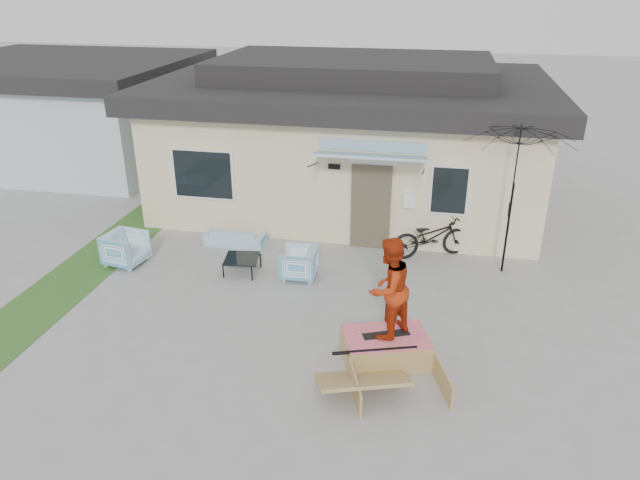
% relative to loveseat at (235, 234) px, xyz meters
% --- Properties ---
extents(ground, '(90.00, 90.00, 0.00)m').
position_rel_loveseat_xyz_m(ground, '(2.26, -3.93, -0.29)').
color(ground, gray).
rests_on(ground, ground).
extents(grass_strip, '(1.40, 8.00, 0.01)m').
position_rel_loveseat_xyz_m(grass_strip, '(-2.94, -1.93, -0.29)').
color(grass_strip, '#2B5722').
rests_on(grass_strip, ground).
extents(house, '(10.80, 8.49, 4.10)m').
position_rel_loveseat_xyz_m(house, '(2.26, 4.06, 1.65)').
color(house, beige).
rests_on(house, ground).
extents(neighbor_house, '(8.60, 7.60, 3.50)m').
position_rel_loveseat_xyz_m(neighbor_house, '(-8.24, 6.07, 1.49)').
color(neighbor_house, '#AEC3CE').
rests_on(neighbor_house, ground).
extents(loveseat, '(1.50, 0.49, 0.58)m').
position_rel_loveseat_xyz_m(loveseat, '(0.00, 0.00, 0.00)').
color(loveseat, teal).
rests_on(loveseat, ground).
extents(armchair_left, '(0.89, 0.93, 0.85)m').
position_rel_loveseat_xyz_m(armchair_left, '(-2.12, -1.51, 0.13)').
color(armchair_left, teal).
rests_on(armchair_left, ground).
extents(armchair_right, '(0.72, 0.76, 0.77)m').
position_rel_loveseat_xyz_m(armchair_right, '(1.93, -1.35, 0.09)').
color(armchair_right, teal).
rests_on(armchair_right, ground).
extents(coffee_table, '(0.85, 0.85, 0.36)m').
position_rel_loveseat_xyz_m(coffee_table, '(0.63, -1.39, -0.11)').
color(coffee_table, black).
rests_on(coffee_table, ground).
extents(bicycle, '(2.04, 1.42, 1.24)m').
position_rel_loveseat_xyz_m(bicycle, '(4.74, 0.30, 0.33)').
color(bicycle, black).
rests_on(bicycle, ground).
extents(patio_umbrella, '(2.37, 2.19, 2.20)m').
position_rel_loveseat_xyz_m(patio_umbrella, '(6.37, -0.17, 1.46)').
color(patio_umbrella, black).
rests_on(patio_umbrella, ground).
extents(skate_ramp, '(1.96, 2.26, 0.48)m').
position_rel_loveseat_xyz_m(skate_ramp, '(4.12, -4.06, -0.05)').
color(skate_ramp, '#9E8049').
rests_on(skate_ramp, ground).
extents(skateboard, '(0.83, 0.51, 0.05)m').
position_rel_loveseat_xyz_m(skateboard, '(4.11, -4.02, 0.21)').
color(skateboard, black).
rests_on(skateboard, skate_ramp).
extents(skater, '(1.06, 1.11, 1.79)m').
position_rel_loveseat_xyz_m(skater, '(4.11, -4.02, 1.13)').
color(skater, '#A92C0C').
rests_on(skater, skateboard).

